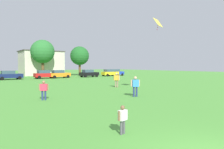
# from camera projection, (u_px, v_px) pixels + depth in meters

# --- Properties ---
(ground_plane) EXTENTS (160.00, 160.00, 0.00)m
(ground_plane) POSITION_uv_depth(u_px,v_px,m) (10.00, 84.00, 29.40)
(ground_plane) COLOR #4C9338
(child_kite_flyer) EXTENTS (0.52, 0.29, 1.13)m
(child_kite_flyer) POSITION_uv_depth(u_px,v_px,m) (123.00, 117.00, 7.76)
(child_kite_flyer) COLOR #4C4C51
(child_kite_flyer) RESTS_ON ground
(adult_bystander) EXTENTS (0.78, 0.51, 1.74)m
(adult_bystander) POSITION_uv_depth(u_px,v_px,m) (135.00, 85.00, 17.08)
(adult_bystander) COLOR navy
(adult_bystander) RESTS_ON ground
(bystander_near_trees) EXTENTS (0.66, 0.46, 1.51)m
(bystander_near_trees) POSITION_uv_depth(u_px,v_px,m) (44.00, 89.00, 15.35)
(bystander_near_trees) COLOR navy
(bystander_near_trees) RESTS_ON ground
(bystander_midfield) EXTENTS (0.53, 0.77, 1.76)m
(bystander_midfield) POSITION_uv_depth(u_px,v_px,m) (117.00, 79.00, 24.38)
(bystander_midfield) COLOR #8C7259
(bystander_midfield) RESTS_ON ground
(kite) EXTENTS (1.40, 0.98, 1.14)m
(kite) POSITION_uv_depth(u_px,v_px,m) (158.00, 23.00, 19.54)
(kite) COLOR yellow
(parked_car_navy_2) EXTENTS (4.30, 2.02, 1.68)m
(parked_car_navy_2) POSITION_uv_depth(u_px,v_px,m) (10.00, 75.00, 37.43)
(parked_car_navy_2) COLOR #141E4C
(parked_car_navy_2) RESTS_ON ground
(parked_car_red_3) EXTENTS (4.30, 2.02, 1.68)m
(parked_car_red_3) POSITION_uv_depth(u_px,v_px,m) (45.00, 74.00, 40.82)
(parked_car_red_3) COLOR red
(parked_car_red_3) RESTS_ON ground
(parked_car_orange_4) EXTENTS (4.30, 2.02, 1.68)m
(parked_car_orange_4) POSITION_uv_depth(u_px,v_px,m) (59.00, 74.00, 42.28)
(parked_car_orange_4) COLOR orange
(parked_car_orange_4) RESTS_ON ground
(parked_car_black_5) EXTENTS (4.30, 2.02, 1.68)m
(parked_car_black_5) POSITION_uv_depth(u_px,v_px,m) (89.00, 73.00, 45.85)
(parked_car_black_5) COLOR black
(parked_car_black_5) RESTS_ON ground
(parked_car_yellow_6) EXTENTS (4.30, 2.02, 1.68)m
(parked_car_yellow_6) POSITION_uv_depth(u_px,v_px,m) (110.00, 73.00, 50.13)
(parked_car_yellow_6) COLOR yellow
(parked_car_yellow_6) RESTS_ON ground
(parked_car_blue_7) EXTENTS (4.30, 2.02, 1.68)m
(parked_car_blue_7) POSITION_uv_depth(u_px,v_px,m) (115.00, 72.00, 51.56)
(parked_car_blue_7) COLOR #1E38AD
(parked_car_blue_7) RESTS_ON ground
(tree_right) EXTENTS (5.71, 5.71, 8.90)m
(tree_right) POSITION_uv_depth(u_px,v_px,m) (43.00, 52.00, 48.99)
(tree_right) COLOR brown
(tree_right) RESTS_ON ground
(tree_far_right) EXTENTS (4.91, 4.91, 7.65)m
(tree_far_right) POSITION_uv_depth(u_px,v_px,m) (80.00, 56.00, 52.73)
(tree_far_right) COLOR brown
(tree_far_right) RESTS_ON ground
(house_left) EXTENTS (10.72, 7.80, 6.58)m
(house_left) POSITION_uv_depth(u_px,v_px,m) (41.00, 63.00, 54.82)
(house_left) COLOR beige
(house_left) RESTS_ON ground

